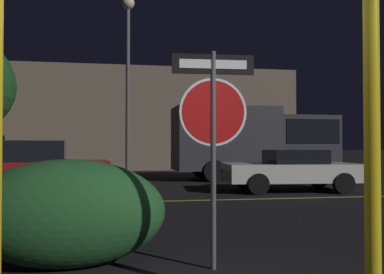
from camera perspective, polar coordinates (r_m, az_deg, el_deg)
road_center_stripe at (r=10.60m, az=-7.19°, el=-8.54°), size 38.46×0.12×0.01m
stop_sign at (r=4.74m, az=2.85°, el=3.07°), size 0.92×0.07×2.40m
yellow_pole_right at (r=3.44m, az=22.84°, el=4.23°), size 0.12×0.12×3.35m
hedge_bush_2 at (r=5.04m, az=-16.27°, el=-9.72°), size 2.19×1.12×1.21m
passing_car_2 at (r=11.99m, az=-21.04°, el=-4.08°), size 4.40×2.30×1.49m
passing_car_3 at (r=13.28m, az=13.12°, el=-4.25°), size 4.19×2.27×1.24m
delivery_truck at (r=17.84m, az=8.70°, el=-0.34°), size 6.70×2.56×2.93m
street_lamp at (r=16.73m, az=-8.55°, el=10.62°), size 0.50×0.50×7.07m
building_backdrop at (r=26.21m, az=-13.60°, el=2.24°), size 24.14×4.83×5.85m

